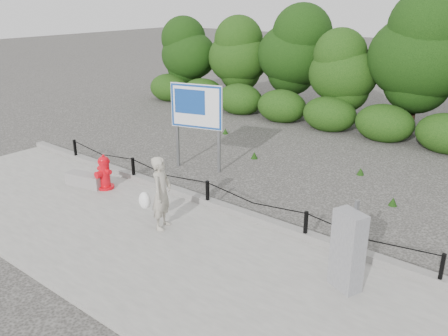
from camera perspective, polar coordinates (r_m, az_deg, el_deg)
ground at (r=10.78m, az=-1.98°, el=-4.92°), size 90.00×90.00×0.00m
sidewalk at (r=9.51m, az=-9.96°, el=-8.62°), size 14.00×4.00×0.08m
curb at (r=10.75m, az=-1.81°, el=-4.10°), size 14.00×0.22×0.14m
chain_barrier at (r=10.59m, az=-2.00°, el=-2.68°), size 10.06×0.06×0.60m
treeline at (r=17.29m, az=21.01°, el=11.98°), size 20.03×3.63×4.71m
fire_hydrant at (r=11.88m, az=-14.20°, el=-0.53°), size 0.45×0.46×0.86m
pedestrian at (r=9.57m, az=-7.64°, el=-3.06°), size 0.76×0.65×1.52m
concrete_block at (r=12.25m, az=-16.36°, el=-1.37°), size 1.04×0.57×0.32m
utility_cabinet at (r=7.87m, az=14.66°, el=-9.60°), size 0.59×0.47×1.48m
advertising_sign at (r=12.67m, az=-3.33°, el=6.94°), size 1.43×0.50×2.37m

